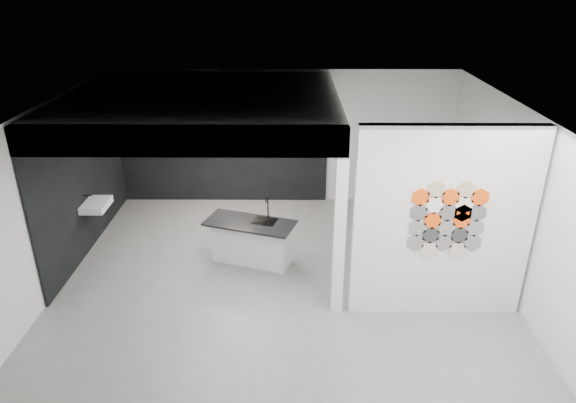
% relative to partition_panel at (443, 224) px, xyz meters
% --- Properties ---
extents(floor, '(7.00, 6.00, 0.01)m').
position_rel_partition_panel_xyz_m(floor, '(-2.23, 1.00, -1.40)').
color(floor, slate).
extents(partition_panel, '(2.45, 0.15, 2.80)m').
position_rel_partition_panel_xyz_m(partition_panel, '(0.00, 0.00, 0.00)').
color(partition_panel, silver).
rests_on(partition_panel, floor).
extents(bay_clad_back, '(4.40, 0.04, 2.35)m').
position_rel_partition_panel_xyz_m(bay_clad_back, '(-3.52, 3.97, -0.22)').
color(bay_clad_back, black).
rests_on(bay_clad_back, floor).
extents(bay_clad_left, '(0.04, 4.00, 2.35)m').
position_rel_partition_panel_xyz_m(bay_clad_left, '(-5.70, 2.00, -0.22)').
color(bay_clad_left, black).
rests_on(bay_clad_left, floor).
extents(bulkhead, '(4.40, 4.00, 0.40)m').
position_rel_partition_panel_xyz_m(bulkhead, '(-3.52, 2.00, 1.15)').
color(bulkhead, silver).
rests_on(bulkhead, corner_column).
extents(corner_column, '(0.16, 0.16, 2.35)m').
position_rel_partition_panel_xyz_m(corner_column, '(-1.41, 0.00, -0.22)').
color(corner_column, silver).
rests_on(corner_column, floor).
extents(fascia_beam, '(4.40, 0.16, 0.40)m').
position_rel_partition_panel_xyz_m(fascia_beam, '(-3.52, 0.08, 1.15)').
color(fascia_beam, silver).
rests_on(fascia_beam, corner_column).
extents(wall_basin, '(0.40, 0.60, 0.12)m').
position_rel_partition_panel_xyz_m(wall_basin, '(-5.46, 1.80, -0.55)').
color(wall_basin, silver).
rests_on(wall_basin, bay_clad_left).
extents(display_shelf, '(3.00, 0.15, 0.04)m').
position_rel_partition_panel_xyz_m(display_shelf, '(-3.43, 3.87, -0.10)').
color(display_shelf, black).
rests_on(display_shelf, bay_clad_back).
extents(kitchen_island, '(1.60, 1.08, 1.19)m').
position_rel_partition_panel_xyz_m(kitchen_island, '(-2.74, 1.36, -1.00)').
color(kitchen_island, silver).
rests_on(kitchen_island, floor).
extents(stockpot, '(0.27, 0.27, 0.17)m').
position_rel_partition_panel_xyz_m(stockpot, '(-4.41, 3.87, 0.00)').
color(stockpot, black).
rests_on(stockpot, display_shelf).
extents(kettle, '(0.20, 0.20, 0.14)m').
position_rel_partition_panel_xyz_m(kettle, '(-2.19, 3.87, -0.01)').
color(kettle, black).
rests_on(kettle, display_shelf).
extents(glass_bowl, '(0.18, 0.18, 0.10)m').
position_rel_partition_panel_xyz_m(glass_bowl, '(-2.08, 3.87, -0.03)').
color(glass_bowl, gray).
rests_on(glass_bowl, display_shelf).
extents(glass_vase, '(0.11, 0.11, 0.12)m').
position_rel_partition_panel_xyz_m(glass_vase, '(-2.08, 3.87, -0.02)').
color(glass_vase, gray).
rests_on(glass_vase, display_shelf).
extents(bottle_dark, '(0.09, 0.09, 0.18)m').
position_rel_partition_panel_xyz_m(bottle_dark, '(-3.44, 3.87, 0.01)').
color(bottle_dark, black).
rests_on(bottle_dark, display_shelf).
extents(utensil_cup, '(0.08, 0.08, 0.09)m').
position_rel_partition_panel_xyz_m(utensil_cup, '(-3.93, 3.87, -0.03)').
color(utensil_cup, black).
rests_on(utensil_cup, display_shelf).
extents(hex_tile_cluster, '(1.04, 0.02, 1.16)m').
position_rel_partition_panel_xyz_m(hex_tile_cluster, '(0.03, -0.09, 0.10)').
color(hex_tile_cluster, '#66635E').
rests_on(hex_tile_cluster, partition_panel).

